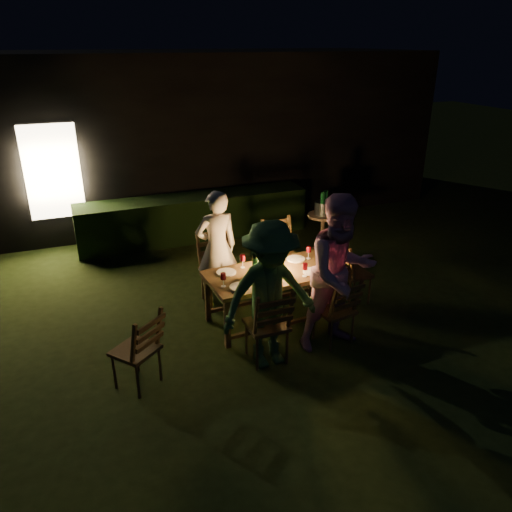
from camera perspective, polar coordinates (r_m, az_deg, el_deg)
name	(u,v)px	position (r m, az deg, el deg)	size (l,w,h in m)	color
garden_envelope	(185,130)	(11.39, -8.15, 14.03)	(40.00, 40.00, 3.20)	black
dining_table	(273,277)	(6.35, 1.95, -2.39)	(1.73, 0.93, 0.70)	#4A3318
chair_near_left	(267,337)	(5.74, 1.29, -9.26)	(0.45, 0.48, 0.99)	#4A3318
chair_near_right	(335,321)	(6.14, 8.96, -7.39)	(0.49, 0.52, 0.93)	#4A3318
chair_far_left	(219,281)	(6.97, -4.24, -2.87)	(0.49, 0.53, 1.05)	#4A3318
chair_far_right	(283,268)	(7.33, 3.08, -1.38)	(0.52, 0.55, 1.07)	#4A3318
chair_end	(352,283)	(7.09, 10.87, -3.05)	(0.48, 0.45, 0.95)	#4A3318
chair_spare	(138,362)	(5.50, -13.34, -11.73)	(0.61, 0.62, 0.95)	#4A3318
person_house_side	(217,248)	(6.81, -4.50, 0.96)	(0.59, 0.38, 1.61)	beige
person_opp_right	(340,274)	(5.79, 9.62, -2.00)	(0.92, 0.71, 1.89)	#C98AB0
person_opp_left	(270,296)	(5.42, 1.59, -4.57)	(1.11, 0.64, 1.71)	#386633
lantern	(275,258)	(6.32, 2.19, -0.27)	(0.16, 0.16, 0.35)	white
plate_far_left	(226,272)	(6.30, -3.42, -1.87)	(0.25, 0.25, 0.01)	white
plate_near_left	(240,287)	(5.93, -1.86, -3.53)	(0.25, 0.25, 0.01)	white
plate_far_right	(296,259)	(6.69, 4.58, -0.34)	(0.25, 0.25, 0.01)	white
plate_near_right	(313,272)	(6.34, 6.49, -1.80)	(0.25, 0.25, 0.01)	white
wineglass_a	(243,261)	(6.40, -1.55, -0.61)	(0.06, 0.06, 0.18)	#59070F
wineglass_b	(223,280)	(5.92, -3.76, -2.74)	(0.06, 0.06, 0.18)	#59070F
wineglass_c	(305,270)	(6.19, 5.62, -1.59)	(0.06, 0.06, 0.18)	#59070F
wineglass_d	(309,252)	(6.70, 6.04, 0.41)	(0.06, 0.06, 0.18)	#59070F
wineglass_e	(277,276)	(6.00, 2.40, -2.34)	(0.06, 0.06, 0.18)	silver
bottle_table	(255,265)	(6.16, -0.10, -1.06)	(0.07, 0.07, 0.28)	#0F471E
napkin_left	(274,284)	(6.00, 2.04, -3.21)	(0.18, 0.14, 0.01)	red
napkin_right	(323,273)	(6.33, 7.64, -1.92)	(0.18, 0.14, 0.01)	red
phone	(237,291)	(5.84, -2.18, -4.01)	(0.14, 0.07, 0.01)	black
side_table	(323,219)	(8.53, 7.66, 4.21)	(0.52, 0.52, 0.70)	#8D6446
ice_bucket	(324,208)	(8.47, 7.73, 5.44)	(0.30, 0.30, 0.22)	#A5A8AD
bottle_bucket_a	(322,206)	(8.39, 7.58, 5.65)	(0.07, 0.07, 0.32)	#0F471E
bottle_bucket_b	(325,204)	(8.51, 7.91, 5.88)	(0.07, 0.07, 0.32)	#0F471E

